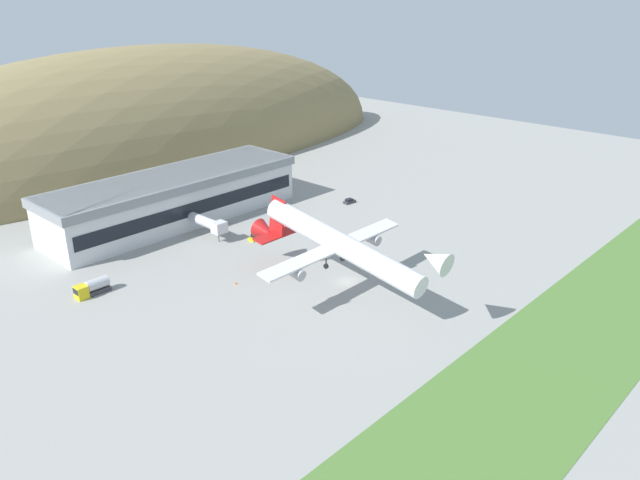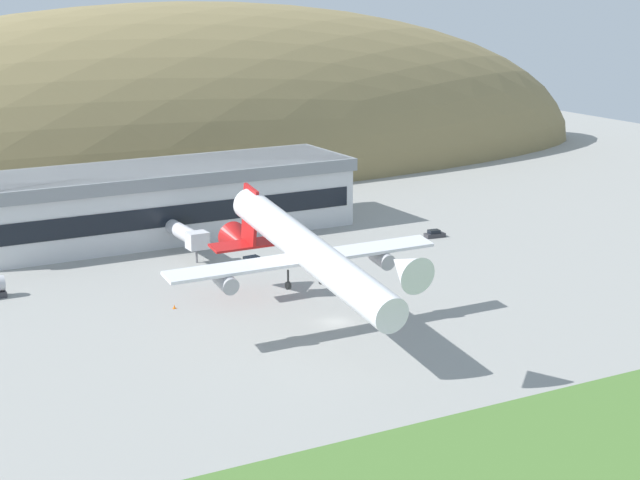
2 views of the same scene
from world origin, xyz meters
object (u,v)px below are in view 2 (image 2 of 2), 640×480
(terminal_building, at_px, (160,197))
(service_car_1, at_px, (434,234))
(jetway_0, at_px, (188,235))
(service_car_0, at_px, (252,261))
(traffic_cone_0, at_px, (174,307))
(cargo_airplane, at_px, (308,253))

(terminal_building, xyz_separation_m, service_car_1, (43.67, -25.68, -6.81))
(terminal_building, height_order, jetway_0, terminal_building)
(service_car_0, relative_size, service_car_1, 1.18)
(traffic_cone_0, bearing_deg, cargo_airplane, -58.32)
(cargo_airplane, bearing_deg, traffic_cone_0, 121.68)
(service_car_0, xyz_separation_m, traffic_cone_0, (-20.26, -15.94, -0.35))
(service_car_1, relative_size, traffic_cone_0, 6.76)
(cargo_airplane, relative_size, traffic_cone_0, 88.28)
(cargo_airplane, height_order, traffic_cone_0, cargo_airplane)
(service_car_1, distance_m, traffic_cone_0, 60.34)
(jetway_0, xyz_separation_m, service_car_0, (7.59, -9.59, -3.36))
(jetway_0, bearing_deg, service_car_0, -51.64)
(terminal_building, height_order, traffic_cone_0, terminal_building)
(terminal_building, bearing_deg, traffic_cone_0, -108.62)
(cargo_airplane, distance_m, service_car_0, 37.67)
(jetway_0, distance_m, cargo_airplane, 45.32)
(cargo_airplane, bearing_deg, service_car_1, 37.95)
(cargo_airplane, bearing_deg, jetway_0, 88.94)
(service_car_0, bearing_deg, jetway_0, 128.36)
(service_car_0, bearing_deg, service_car_1, 1.26)
(service_car_1, height_order, traffic_cone_0, service_car_1)
(terminal_building, distance_m, traffic_cone_0, 45.35)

